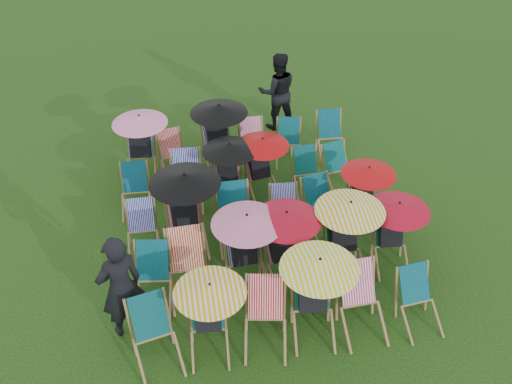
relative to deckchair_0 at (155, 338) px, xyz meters
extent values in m
plane|color=black|center=(1.89, 2.27, -0.48)|extent=(100.00, 100.00, 0.00)
cube|color=#0A702F|center=(-0.05, 0.26, 0.18)|extent=(0.56, 0.46, 0.59)
cube|color=#0B7747|center=(0.78, 0.27, 0.12)|extent=(0.48, 0.37, 0.54)
cube|color=black|center=(0.78, 0.22, 0.12)|extent=(0.41, 0.42, 0.56)
sphere|color=tan|center=(0.78, 0.31, 0.41)|extent=(0.20, 0.20, 0.20)
cylinder|color=black|center=(0.83, 0.18, 0.37)|extent=(0.03, 0.03, 0.66)
cone|color=#EAAA0C|center=(0.83, 0.18, 0.67)|extent=(1.03, 1.03, 0.16)
cube|color=red|center=(1.64, 0.29, 0.19)|extent=(0.57, 0.46, 0.60)
cube|color=#0A6D28|center=(2.35, 0.33, 0.19)|extent=(0.54, 0.42, 0.60)
cube|color=black|center=(2.34, 0.28, 0.19)|extent=(0.47, 0.48, 0.63)
sphere|color=tan|center=(2.36, 0.39, 0.51)|extent=(0.22, 0.22, 0.22)
cylinder|color=black|center=(2.40, 0.23, 0.46)|extent=(0.03, 0.03, 0.73)
cone|color=#DEE00B|center=(2.40, 0.23, 0.80)|extent=(1.15, 1.15, 0.18)
cube|color=#EB2F75|center=(3.05, 0.30, 0.21)|extent=(0.54, 0.40, 0.62)
cube|color=#0B774B|center=(3.93, 0.19, 0.12)|extent=(0.48, 0.38, 0.54)
cube|color=#0B743E|center=(0.04, 1.37, 0.17)|extent=(0.55, 0.44, 0.59)
cube|color=red|center=(0.58, 1.48, 0.23)|extent=(0.54, 0.40, 0.64)
cube|color=#0820AC|center=(1.49, 1.47, 0.18)|extent=(0.52, 0.40, 0.59)
cube|color=black|center=(1.50, 1.42, 0.18)|extent=(0.44, 0.46, 0.62)
sphere|color=tan|center=(1.49, 1.52, 0.50)|extent=(0.22, 0.22, 0.22)
cylinder|color=black|center=(1.56, 1.38, 0.45)|extent=(0.03, 0.03, 0.72)
cone|color=#D26B96|center=(1.56, 1.38, 0.78)|extent=(1.13, 1.13, 0.18)
cube|color=#EB2F74|center=(2.11, 1.45, 0.16)|extent=(0.54, 0.45, 0.57)
cube|color=black|center=(2.12, 1.40, 0.16)|extent=(0.48, 0.49, 0.60)
sphere|color=tan|center=(2.10, 1.50, 0.48)|extent=(0.21, 0.21, 0.21)
cylinder|color=black|center=(2.19, 1.37, 0.43)|extent=(0.03, 0.03, 0.70)
cone|color=#A1091C|center=(2.19, 1.37, 0.75)|extent=(1.11, 1.11, 0.17)
cube|color=#095F21|center=(3.17, 1.47, 0.18)|extent=(0.50, 0.37, 0.59)
cube|color=black|center=(3.17, 1.42, 0.18)|extent=(0.42, 0.43, 0.62)
sphere|color=tan|center=(3.17, 1.52, 0.51)|extent=(0.22, 0.22, 0.22)
cylinder|color=black|center=(3.23, 1.38, 0.45)|extent=(0.03, 0.03, 0.73)
cone|color=#E4AD0C|center=(3.23, 1.38, 0.79)|extent=(1.14, 1.14, 0.18)
cube|color=#0A6B2B|center=(4.01, 1.45, 0.12)|extent=(0.48, 0.38, 0.54)
cube|color=black|center=(4.00, 1.40, 0.12)|extent=(0.41, 0.42, 0.56)
sphere|color=tan|center=(4.01, 1.50, 0.41)|extent=(0.20, 0.20, 0.20)
cylinder|color=black|center=(4.06, 1.36, 0.37)|extent=(0.03, 0.03, 0.66)
cone|color=#A9091E|center=(4.06, 1.36, 0.67)|extent=(1.03, 1.03, 0.16)
cube|color=#080EAD|center=(-0.11, 2.60, 0.11)|extent=(0.45, 0.34, 0.53)
cube|color=#FA326F|center=(0.63, 2.58, 0.23)|extent=(0.56, 0.43, 0.63)
cube|color=black|center=(0.63, 2.52, 0.22)|extent=(0.47, 0.49, 0.66)
sphere|color=tan|center=(0.62, 2.63, 0.57)|extent=(0.23, 0.23, 0.23)
cylinder|color=black|center=(0.70, 2.48, 0.52)|extent=(0.03, 0.03, 0.78)
cone|color=black|center=(0.70, 2.48, 0.87)|extent=(1.22, 1.22, 0.19)
cube|color=#0B7444|center=(1.50, 2.55, 0.22)|extent=(0.53, 0.39, 0.62)
cube|color=#070E98|center=(2.43, 2.57, 0.10)|extent=(0.46, 0.36, 0.52)
cube|color=#0B773D|center=(3.06, 2.62, 0.15)|extent=(0.53, 0.44, 0.56)
cube|color=red|center=(3.89, 2.54, 0.09)|extent=(0.44, 0.33, 0.51)
cube|color=black|center=(3.89, 2.50, 0.09)|extent=(0.37, 0.38, 0.54)
sphere|color=tan|center=(3.89, 2.59, 0.37)|extent=(0.19, 0.19, 0.19)
cylinder|color=black|center=(3.94, 2.46, 0.33)|extent=(0.03, 0.03, 0.63)
cone|color=#B50A0D|center=(3.94, 2.46, 0.62)|extent=(0.99, 0.99, 0.15)
cube|color=#09622F|center=(-0.20, 3.72, 0.11)|extent=(0.47, 0.36, 0.53)
cube|color=#070E9B|center=(0.78, 3.81, 0.19)|extent=(0.53, 0.41, 0.60)
cube|color=#BF0613|center=(1.55, 3.65, 0.12)|extent=(0.47, 0.36, 0.54)
cube|color=black|center=(1.56, 3.60, 0.12)|extent=(0.40, 0.41, 0.56)
sphere|color=tan|center=(1.55, 3.70, 0.41)|extent=(0.20, 0.20, 0.20)
cylinder|color=black|center=(1.61, 3.57, 0.37)|extent=(0.03, 0.03, 0.66)
cone|color=black|center=(1.61, 3.57, 0.67)|extent=(1.03, 1.03, 0.16)
cube|color=#F1306C|center=(2.19, 3.72, 0.11)|extent=(0.49, 0.40, 0.53)
cube|color=black|center=(2.19, 3.68, 0.11)|extent=(0.43, 0.44, 0.56)
sphere|color=tan|center=(2.18, 3.77, 0.40)|extent=(0.19, 0.19, 0.19)
cylinder|color=black|center=(2.25, 3.65, 0.35)|extent=(0.03, 0.03, 0.65)
cone|color=#A7090A|center=(2.25, 3.65, 0.65)|extent=(1.02, 1.02, 0.16)
cube|color=#0B7326|center=(3.12, 3.69, 0.10)|extent=(0.43, 0.32, 0.52)
cube|color=#0B7535|center=(3.73, 3.67, 0.11)|extent=(0.50, 0.41, 0.53)
cube|color=#0815A7|center=(-0.05, 4.85, 0.16)|extent=(0.51, 0.40, 0.57)
cube|color=black|center=(-0.05, 4.80, 0.16)|extent=(0.44, 0.45, 0.60)
sphere|color=tan|center=(-0.04, 4.90, 0.47)|extent=(0.21, 0.21, 0.21)
cylinder|color=black|center=(0.00, 4.76, 0.42)|extent=(0.03, 0.03, 0.70)
cone|color=pink|center=(0.00, 4.76, 0.74)|extent=(1.10, 1.10, 0.17)
cube|color=red|center=(0.54, 4.80, 0.10)|extent=(0.49, 0.40, 0.52)
cube|color=#080FA9|center=(1.51, 4.84, 0.20)|extent=(0.54, 0.42, 0.61)
cube|color=black|center=(1.51, 4.79, 0.19)|extent=(0.47, 0.48, 0.64)
sphere|color=tan|center=(1.50, 4.89, 0.53)|extent=(0.22, 0.22, 0.22)
cylinder|color=black|center=(1.58, 4.75, 0.48)|extent=(0.03, 0.03, 0.74)
cone|color=black|center=(1.58, 4.75, 0.82)|extent=(1.17, 1.17, 0.18)
cube|color=#F43091|center=(2.26, 4.89, 0.12)|extent=(0.46, 0.34, 0.54)
cube|color=#0A6B2F|center=(3.05, 4.78, 0.10)|extent=(0.50, 0.41, 0.52)
cube|color=#0A713D|center=(3.96, 4.84, 0.14)|extent=(0.49, 0.37, 0.56)
imported|color=black|center=(-0.41, 0.65, 0.45)|extent=(0.80, 0.68, 1.85)
imported|color=black|center=(3.05, 5.95, 0.42)|extent=(0.89, 0.70, 1.81)
camera|label=1|loc=(0.47, -5.17, 6.57)|focal=40.00mm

